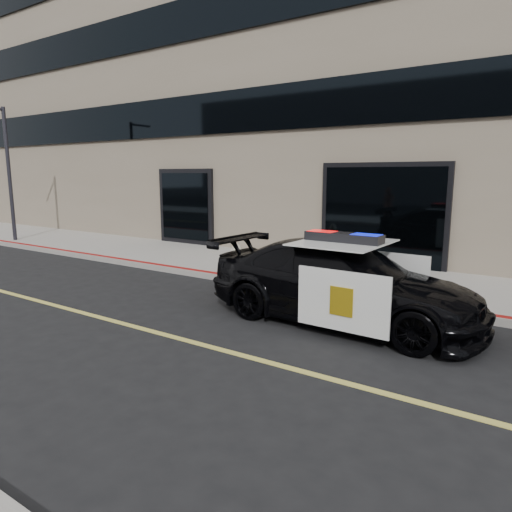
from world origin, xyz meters
The scene contains 6 objects.
ground centered at (0.00, 0.00, 0.00)m, with size 120.00×120.00×0.00m, color black.
sidewalk_n centered at (0.00, 5.25, 0.07)m, with size 60.00×3.50×0.15m, color gray.
building_n centered at (0.00, 10.50, 6.00)m, with size 60.00×7.00×12.00m, color #756856.
police_car centered at (-0.09, 2.23, 0.71)m, with size 2.36×4.93×1.58m.
fire_hydrant centered at (-3.65, 3.98, 0.49)m, with size 0.33×0.45×0.72m.
street_light centered at (-13.89, 3.93, 2.79)m, with size 0.13×1.21×4.77m.
Camera 1 is at (2.95, -5.02, 2.56)m, focal length 32.00 mm.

